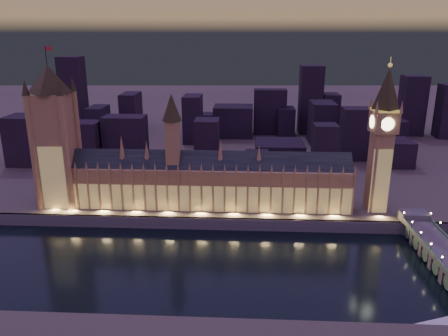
{
  "coord_description": "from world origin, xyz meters",
  "views": [
    {
      "loc": [
        19.53,
        -220.36,
        123.68
      ],
      "look_at": [
        5.0,
        55.0,
        38.0
      ],
      "focal_mm": 35.0,
      "sensor_mm": 36.0,
      "label": 1
    }
  ],
  "objects_px": {
    "elizabeth_tower": "(383,128)",
    "victoria_tower": "(55,130)",
    "palace_of_westminster": "(202,181)",
    "westminster_bridge": "(445,260)",
    "river_boat": "(441,329)"
  },
  "relations": [
    {
      "from": "elizabeth_tower",
      "to": "victoria_tower",
      "type": "bearing_deg",
      "value": -180.0
    },
    {
      "from": "palace_of_westminster",
      "to": "westminster_bridge",
      "type": "height_order",
      "value": "palace_of_westminster"
    },
    {
      "from": "westminster_bridge",
      "to": "river_boat",
      "type": "distance_m",
      "value": 58.64
    },
    {
      "from": "victoria_tower",
      "to": "river_boat",
      "type": "height_order",
      "value": "victoria_tower"
    },
    {
      "from": "palace_of_westminster",
      "to": "river_boat",
      "type": "xyz_separation_m",
      "value": [
        115.47,
        -118.77,
        -24.81
      ]
    },
    {
      "from": "victoria_tower",
      "to": "elizabeth_tower",
      "type": "distance_m",
      "value": 218.02
    },
    {
      "from": "victoria_tower",
      "to": "westminster_bridge",
      "type": "relative_size",
      "value": 0.95
    },
    {
      "from": "victoria_tower",
      "to": "river_boat",
      "type": "distance_m",
      "value": 252.57
    },
    {
      "from": "westminster_bridge",
      "to": "river_boat",
      "type": "xyz_separation_m",
      "value": [
        -23.44,
        -53.57,
        -4.43
      ]
    },
    {
      "from": "palace_of_westminster",
      "to": "elizabeth_tower",
      "type": "height_order",
      "value": "elizabeth_tower"
    },
    {
      "from": "palace_of_westminster",
      "to": "westminster_bridge",
      "type": "distance_m",
      "value": 154.8
    },
    {
      "from": "victoria_tower",
      "to": "elizabeth_tower",
      "type": "bearing_deg",
      "value": 0.0
    },
    {
      "from": "victoria_tower",
      "to": "elizabeth_tower",
      "type": "xyz_separation_m",
      "value": [
        218.0,
        0.0,
        3.27
      ]
    },
    {
      "from": "elizabeth_tower",
      "to": "river_boat",
      "type": "bearing_deg",
      "value": -91.58
    },
    {
      "from": "westminster_bridge",
      "to": "river_boat",
      "type": "bearing_deg",
      "value": -113.63
    }
  ]
}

